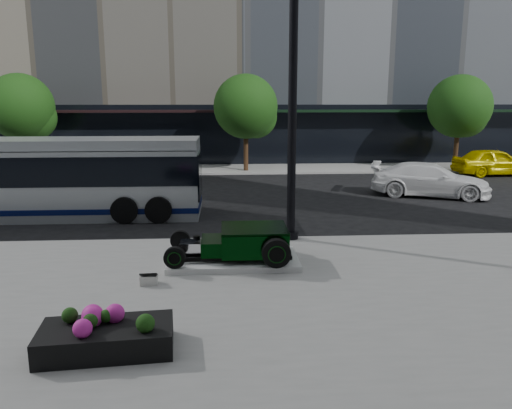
{
  "coord_description": "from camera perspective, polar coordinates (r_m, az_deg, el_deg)",
  "views": [
    {
      "loc": [
        -0.24,
        -17.01,
        4.35
      ],
      "look_at": [
        0.67,
        -2.17,
        1.2
      ],
      "focal_mm": 35.0,
      "sensor_mm": 36.0,
      "label": 1
    }
  ],
  "objects": [
    {
      "name": "transit_bus",
      "position": [
        20.28,
        -23.68,
        2.83
      ],
      "size": [
        12.12,
        2.88,
        2.92
      ],
      "color": "#AAB0B4",
      "rests_on": "ground"
    },
    {
      "name": "sidewalk_near",
      "position": [
        7.8,
        -1.26,
        -21.41
      ],
      "size": [
        70.0,
        17.0,
        0.12
      ],
      "primitive_type": "cube",
      "color": "gray",
      "rests_on": "ground"
    },
    {
      "name": "ground",
      "position": [
        17.56,
        -2.63,
        -2.4
      ],
      "size": [
        120.0,
        120.0,
        0.0
      ],
      "primitive_type": "plane",
      "color": "black",
      "rests_on": "ground"
    },
    {
      "name": "hot_rod",
      "position": [
        13.1,
        -1.17,
        -4.23
      ],
      "size": [
        3.22,
        2.0,
        0.81
      ],
      "color": "black",
      "rests_on": "display_plinth"
    },
    {
      "name": "street_trees",
      "position": [
        30.12,
        -0.91,
        10.84
      ],
      "size": [
        29.8,
        3.8,
        5.7
      ],
      "color": "black",
      "rests_on": "sidewalk_far"
    },
    {
      "name": "display_plinth",
      "position": [
        13.24,
        -2.61,
        -6.34
      ],
      "size": [
        3.4,
        1.8,
        0.15
      ],
      "primitive_type": "cube",
      "color": "silver",
      "rests_on": "sidewalk_near"
    },
    {
      "name": "white_sedan",
      "position": [
        24.06,
        19.26,
        2.69
      ],
      "size": [
        5.62,
        3.82,
        1.51
      ],
      "primitive_type": "imported",
      "rotation": [
        0.0,
        0.0,
        1.21
      ],
      "color": "white",
      "rests_on": "ground"
    },
    {
      "name": "sidewalk_far",
      "position": [
        31.3,
        -3.06,
        4.06
      ],
      "size": [
        70.0,
        4.0,
        0.12
      ],
      "primitive_type": "cube",
      "color": "gray",
      "rests_on": "ground"
    },
    {
      "name": "flower_planter",
      "position": [
        9.15,
        -16.71,
        -14.24
      ],
      "size": [
        2.32,
        1.32,
        0.72
      ],
      "color": "black",
      "rests_on": "sidewalk_near"
    },
    {
      "name": "yellow_taxi",
      "position": [
        32.1,
        25.55,
        4.42
      ],
      "size": [
        4.71,
        2.09,
        1.57
      ],
      "primitive_type": "imported",
      "rotation": [
        0.0,
        0.0,
        1.62
      ],
      "color": "#DEC900",
      "rests_on": "ground"
    },
    {
      "name": "info_plaque",
      "position": [
        12.0,
        -12.14,
        -8.31
      ],
      "size": [
        0.41,
        0.32,
        0.31
      ],
      "color": "silver",
      "rests_on": "sidewalk_near"
    },
    {
      "name": "lamppost",
      "position": [
        14.94,
        4.18,
        10.88
      ],
      "size": [
        0.47,
        0.47,
        8.56
      ],
      "color": "black",
      "rests_on": "sidewalk_near"
    }
  ]
}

